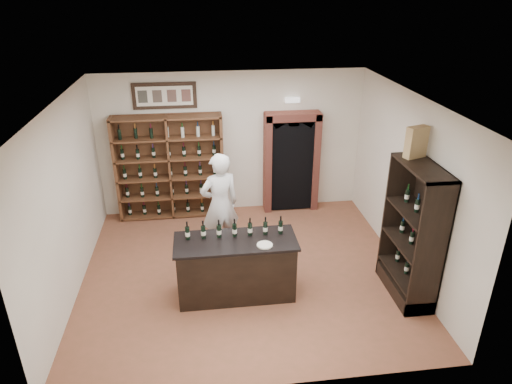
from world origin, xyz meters
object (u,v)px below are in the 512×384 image
at_px(wine_crate, 416,142).
at_px(wine_shelf, 170,167).
at_px(counter_bottle_0, 187,233).
at_px(side_cabinet, 412,252).
at_px(tasting_counter, 236,268).
at_px(shopkeeper, 220,205).

bearing_deg(wine_crate, wine_shelf, 123.99).
xyz_separation_m(counter_bottle_0, side_cabinet, (3.44, -0.43, -0.35)).
height_order(tasting_counter, shopkeeper, shopkeeper).
distance_m(counter_bottle_0, side_cabinet, 3.49).
distance_m(tasting_counter, wine_crate, 3.33).
xyz_separation_m(side_cabinet, shopkeeper, (-2.89, 1.59, 0.22)).
distance_m(tasting_counter, shopkeeper, 1.39).
xyz_separation_m(wine_shelf, side_cabinet, (3.82, -3.23, -0.35)).
xyz_separation_m(tasting_counter, side_cabinet, (2.72, -0.30, 0.26)).
relative_size(wine_shelf, tasting_counter, 1.17).
relative_size(side_cabinet, shopkeeper, 1.13).
relative_size(counter_bottle_0, wine_crate, 0.63).
bearing_deg(tasting_counter, wine_shelf, 110.56).
xyz_separation_m(side_cabinet, wine_crate, (-0.02, 0.36, 1.68)).
relative_size(tasting_counter, counter_bottle_0, 6.27).
bearing_deg(wine_crate, counter_bottle_0, 159.88).
xyz_separation_m(tasting_counter, counter_bottle_0, (-0.72, 0.13, 0.61)).
height_order(wine_shelf, shopkeeper, wine_shelf).
relative_size(wine_shelf, wine_crate, 4.64).
distance_m(wine_shelf, side_cabinet, 5.02).
relative_size(shopkeeper, wine_crate, 4.10).
distance_m(wine_shelf, shopkeeper, 1.89).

